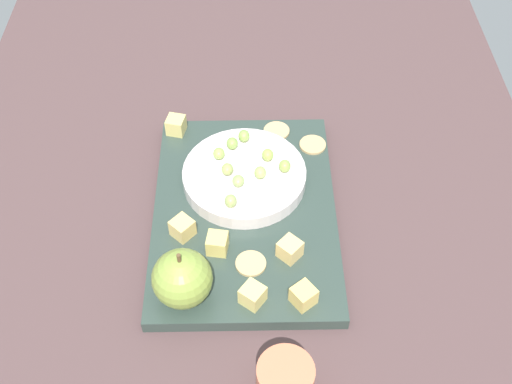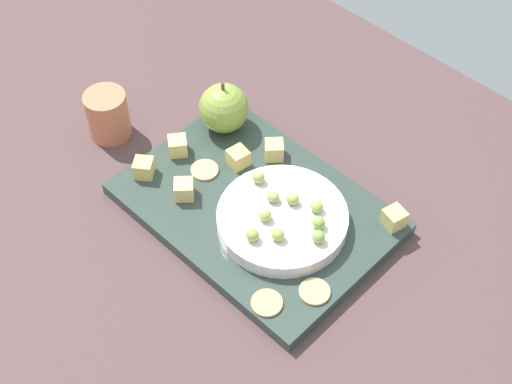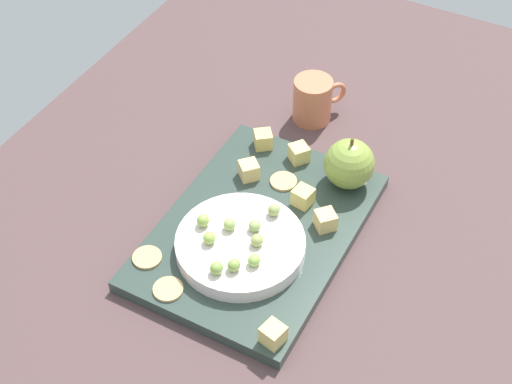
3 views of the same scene
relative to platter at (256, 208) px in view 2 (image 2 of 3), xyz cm
name	(u,v)px [view 2 (image 2 of 3)]	position (x,y,z in cm)	size (l,w,h in cm)	color
table	(245,211)	(2.21, 0.17, -2.51)	(135.81, 91.98, 3.03)	#4F3939
platter	(256,208)	(0.00, 0.00, 0.00)	(36.86, 25.89, 1.99)	#2F3F39
serving_dish	(284,217)	(-5.11, -0.24, 2.13)	(18.05, 18.05, 2.27)	silver
apple_whole	(224,108)	(14.30, -7.58, 4.80)	(7.61, 7.61, 7.61)	#89A241
apple_stem	(223,86)	(14.30, -7.58, 9.20)	(0.50, 0.50, 1.20)	brown
cheese_cube_0	(274,150)	(4.49, -8.33, 2.34)	(2.70, 2.70, 2.70)	#F2CA74
cheese_cube_1	(144,168)	(15.49, 7.47, 2.34)	(2.70, 2.70, 2.70)	#EAC96B
cheese_cube_2	(394,218)	(-16.02, -10.54, 2.34)	(2.70, 2.70, 2.70)	#E2CD72
cheese_cube_3	(178,146)	(15.28, 1.10, 2.34)	(2.70, 2.70, 2.70)	#E9D175
cheese_cube_4	(184,189)	(8.31, 6.13, 2.34)	(2.70, 2.70, 2.70)	#F3C878
cheese_cube_5	(238,158)	(7.17, -3.51, 2.34)	(2.70, 2.70, 2.70)	#ECD06C
cracker_0	(267,303)	(-12.42, 10.81, 1.19)	(4.09, 4.09, 0.40)	tan
cracker_1	(315,292)	(-15.63, 5.32, 1.19)	(4.09, 4.09, 0.40)	tan
cracker_2	(205,170)	(9.71, 0.92, 1.19)	(4.09, 4.09, 0.40)	tan
grape_0	(318,223)	(-9.97, -1.60, 4.14)	(1.91, 1.72, 1.74)	#88AC4D
grape_1	(258,177)	(1.31, -1.73, 4.16)	(1.91, 1.72, 1.78)	#99AC5F
grape_2	(317,237)	(-11.50, 0.36, 4.17)	(1.91, 1.72, 1.80)	#8BAF4E
grape_3	(278,235)	(-7.46, 3.63, 4.14)	(1.91, 1.72, 1.75)	#99BA4F
grape_4	(293,199)	(-4.73, -2.25, 4.10)	(1.91, 1.72, 1.66)	#9AAB59
grape_5	(273,197)	(-2.49, -0.68, 4.04)	(1.91, 1.72, 1.54)	#95AE61
grape_6	(265,215)	(-3.98, 2.45, 4.13)	(1.91, 1.72, 1.72)	#9DBA60
grape_7	(252,235)	(-5.16, 6.03, 4.17)	(1.91, 1.72, 1.81)	#90B04E
grape_8	(317,206)	(-7.93, -3.54, 4.09)	(1.91, 1.72, 1.65)	#96BC54
cup	(108,114)	(27.60, 4.43, 2.85)	(8.67, 7.30, 7.70)	#D37350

